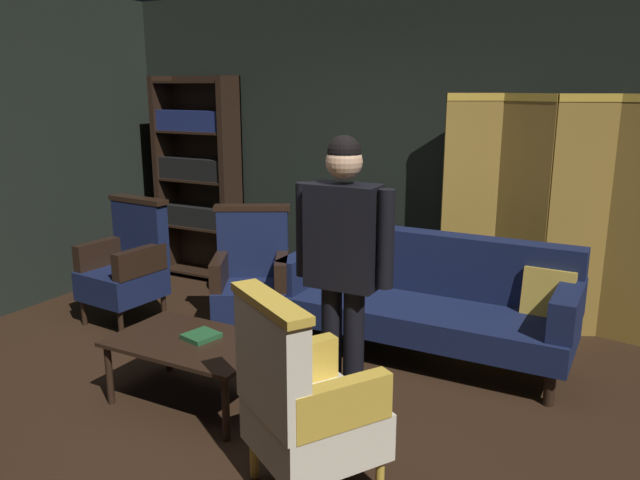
{
  "coord_description": "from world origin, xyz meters",
  "views": [
    {
      "loc": [
        1.92,
        -2.78,
        1.96
      ],
      "look_at": [
        0.0,
        0.8,
        0.95
      ],
      "focal_mm": 35.05,
      "sensor_mm": 36.0,
      "label": 1
    }
  ],
  "objects_px": {
    "armchair_wing_right": "(252,278)",
    "velvet_couch": "(427,295)",
    "coffee_table": "(192,347)",
    "folding_screen": "(550,213)",
    "armchair_wing_left": "(127,265)",
    "potted_plant": "(254,247)",
    "bookshelf": "(198,175)",
    "standing_figure": "(343,258)",
    "book_green_cloth": "(201,336)",
    "armchair_gilt_accent": "(303,402)"
  },
  "relations": [
    {
      "from": "armchair_wing_right",
      "to": "velvet_couch",
      "type": "bearing_deg",
      "value": 15.19
    },
    {
      "from": "bookshelf",
      "to": "armchair_gilt_accent",
      "type": "xyz_separation_m",
      "value": [
        2.72,
        -2.63,
        -0.58
      ]
    },
    {
      "from": "armchair_wing_left",
      "to": "book_green_cloth",
      "type": "distance_m",
      "value": 1.67
    },
    {
      "from": "bookshelf",
      "to": "velvet_couch",
      "type": "xyz_separation_m",
      "value": [
        2.7,
        -0.74,
        -0.62
      ]
    },
    {
      "from": "folding_screen",
      "to": "book_green_cloth",
      "type": "height_order",
      "value": "folding_screen"
    },
    {
      "from": "coffee_table",
      "to": "armchair_wing_left",
      "type": "bearing_deg",
      "value": 148.18
    },
    {
      "from": "folding_screen",
      "to": "potted_plant",
      "type": "xyz_separation_m",
      "value": [
        -2.5,
        -0.45,
        -0.48
      ]
    },
    {
      "from": "coffee_table",
      "to": "armchair_wing_right",
      "type": "distance_m",
      "value": 1.1
    },
    {
      "from": "standing_figure",
      "to": "bookshelf",
      "type": "bearing_deg",
      "value": 142.97
    },
    {
      "from": "velvet_couch",
      "to": "standing_figure",
      "type": "height_order",
      "value": "standing_figure"
    },
    {
      "from": "armchair_gilt_accent",
      "to": "bookshelf",
      "type": "bearing_deg",
      "value": 136.0
    },
    {
      "from": "folding_screen",
      "to": "bookshelf",
      "type": "relative_size",
      "value": 0.93
    },
    {
      "from": "coffee_table",
      "to": "armchair_wing_right",
      "type": "bearing_deg",
      "value": 104.35
    },
    {
      "from": "bookshelf",
      "to": "folding_screen",
      "type": "bearing_deg",
      "value": 1.91
    },
    {
      "from": "armchair_wing_left",
      "to": "standing_figure",
      "type": "bearing_deg",
      "value": -16.05
    },
    {
      "from": "bookshelf",
      "to": "armchair_wing_left",
      "type": "bearing_deg",
      "value": -79.14
    },
    {
      "from": "bookshelf",
      "to": "potted_plant",
      "type": "relative_size",
      "value": 2.33
    },
    {
      "from": "armchair_gilt_accent",
      "to": "armchair_wing_right",
      "type": "bearing_deg",
      "value": 131.14
    },
    {
      "from": "velvet_couch",
      "to": "armchair_wing_right",
      "type": "bearing_deg",
      "value": -164.81
    },
    {
      "from": "potted_plant",
      "to": "book_green_cloth",
      "type": "height_order",
      "value": "potted_plant"
    },
    {
      "from": "folding_screen",
      "to": "velvet_couch",
      "type": "xyz_separation_m",
      "value": [
        -0.69,
        -0.86,
        -0.53
      ]
    },
    {
      "from": "standing_figure",
      "to": "armchair_gilt_accent",
      "type": "bearing_deg",
      "value": -80.14
    },
    {
      "from": "bookshelf",
      "to": "potted_plant",
      "type": "height_order",
      "value": "bookshelf"
    },
    {
      "from": "standing_figure",
      "to": "book_green_cloth",
      "type": "xyz_separation_m",
      "value": [
        -0.91,
        -0.15,
        -0.59
      ]
    },
    {
      "from": "bookshelf",
      "to": "standing_figure",
      "type": "distance_m",
      "value": 3.26
    },
    {
      "from": "standing_figure",
      "to": "folding_screen",
      "type": "bearing_deg",
      "value": 69.16
    },
    {
      "from": "folding_screen",
      "to": "coffee_table",
      "type": "bearing_deg",
      "value": -127.38
    },
    {
      "from": "armchair_wing_left",
      "to": "coffee_table",
      "type": "bearing_deg",
      "value": -31.82
    },
    {
      "from": "velvet_couch",
      "to": "armchair_wing_left",
      "type": "relative_size",
      "value": 2.04
    },
    {
      "from": "book_green_cloth",
      "to": "folding_screen",
      "type": "bearing_deg",
      "value": 52.62
    },
    {
      "from": "armchair_gilt_accent",
      "to": "armchair_wing_right",
      "type": "distance_m",
      "value": 2.03
    },
    {
      "from": "bookshelf",
      "to": "coffee_table",
      "type": "bearing_deg",
      "value": -52.52
    },
    {
      "from": "armchair_gilt_accent",
      "to": "coffee_table",
      "type": "bearing_deg",
      "value": 156.38
    },
    {
      "from": "armchair_wing_right",
      "to": "standing_figure",
      "type": "height_order",
      "value": "standing_figure"
    },
    {
      "from": "coffee_table",
      "to": "armchair_wing_left",
      "type": "height_order",
      "value": "armchair_wing_left"
    },
    {
      "from": "folding_screen",
      "to": "coffee_table",
      "type": "relative_size",
      "value": 1.9
    },
    {
      "from": "coffee_table",
      "to": "potted_plant",
      "type": "distance_m",
      "value": 1.99
    },
    {
      "from": "standing_figure",
      "to": "potted_plant",
      "type": "bearing_deg",
      "value": 136.45
    },
    {
      "from": "armchair_wing_left",
      "to": "velvet_couch",
      "type": "bearing_deg",
      "value": 12.51
    },
    {
      "from": "coffee_table",
      "to": "armchair_gilt_accent",
      "type": "distance_m",
      "value": 1.16
    },
    {
      "from": "bookshelf",
      "to": "armchair_wing_left",
      "type": "height_order",
      "value": "bookshelf"
    },
    {
      "from": "bookshelf",
      "to": "coffee_table",
      "type": "distance_m",
      "value": 2.81
    },
    {
      "from": "folding_screen",
      "to": "armchair_wing_left",
      "type": "distance_m",
      "value": 3.48
    },
    {
      "from": "velvet_couch",
      "to": "coffee_table",
      "type": "distance_m",
      "value": 1.76
    },
    {
      "from": "standing_figure",
      "to": "book_green_cloth",
      "type": "height_order",
      "value": "standing_figure"
    },
    {
      "from": "bookshelf",
      "to": "coffee_table",
      "type": "height_order",
      "value": "bookshelf"
    },
    {
      "from": "folding_screen",
      "to": "bookshelf",
      "type": "distance_m",
      "value": 3.4
    },
    {
      "from": "velvet_couch",
      "to": "book_green_cloth",
      "type": "bearing_deg",
      "value": -126.27
    },
    {
      "from": "folding_screen",
      "to": "armchair_wing_left",
      "type": "bearing_deg",
      "value": -156.03
    },
    {
      "from": "bookshelf",
      "to": "velvet_couch",
      "type": "relative_size",
      "value": 0.97
    }
  ]
}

